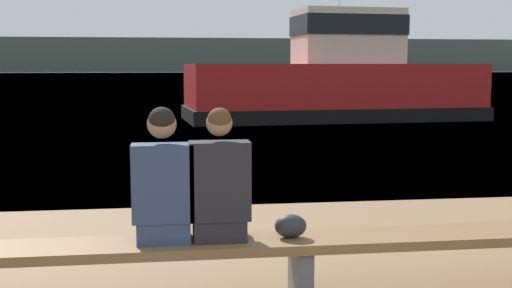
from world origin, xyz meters
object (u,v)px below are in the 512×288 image
shopping_bag (291,226)px  tugboat_red (336,85)px  person_right (219,184)px  bench_main (301,247)px  person_left (163,184)px

shopping_bag → tugboat_red: 16.52m
person_right → tugboat_red: bearing=72.2°
bench_main → person_left: size_ratio=7.66×
bench_main → tugboat_red: size_ratio=0.78×
tugboat_red → shopping_bag: bearing=159.5°
person_right → tugboat_red: 16.66m
person_right → tugboat_red: (5.08, 15.87, 0.25)m
shopping_bag → tugboat_red: bearing=74.0°
person_left → shopping_bag: (0.95, 0.00, -0.35)m
person_left → tugboat_red: bearing=70.9°
bench_main → tugboat_red: bearing=74.3°
bench_main → shopping_bag: (-0.08, -0.00, 0.17)m
bench_main → tugboat_red: 16.50m
bench_main → tugboat_red: tugboat_red is taller
bench_main → person_right: 0.80m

